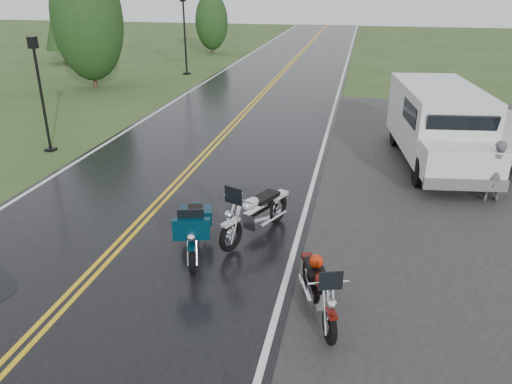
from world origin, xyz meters
TOP-DOWN VIEW (x-y plane):
  - ground at (0.00, 0.00)m, footprint 120.00×120.00m
  - road at (0.00, 10.00)m, footprint 8.00×100.00m
  - motorcycle_red at (4.75, -1.59)m, footprint 1.38×2.21m
  - motorcycle_teal at (1.97, -0.09)m, footprint 1.39×2.39m
  - motorcycle_silver at (2.49, 0.90)m, footprint 1.77×2.54m
  - van_white at (6.73, 5.64)m, footprint 3.08×6.42m
  - person_at_van at (8.50, 4.98)m, footprint 0.69×0.55m
  - lamp_post_near_left at (-5.32, 6.38)m, footprint 0.33×0.33m
  - lamp_post_far_left at (-5.73, 21.65)m, footprint 0.41×0.41m
  - tree_left_mid at (-9.19, 16.66)m, footprint 3.65×3.65m
  - tree_left_far at (-6.87, 31.15)m, footprint 2.53×2.53m
  - pine_left_far at (-15.51, 24.29)m, footprint 2.54×2.54m

SIDE VIEW (x-z plane):
  - ground at x=0.00m, z-range 0.00..0.00m
  - road at x=0.00m, z-range 0.00..0.04m
  - motorcycle_red at x=4.75m, z-range 0.00..1.23m
  - motorcycle_teal at x=1.97m, z-range 0.00..1.33m
  - motorcycle_silver at x=2.49m, z-range 0.00..1.41m
  - person_at_van at x=8.50m, z-range 0.00..1.64m
  - van_white at x=6.73m, z-range 0.00..2.43m
  - lamp_post_near_left at x=-5.32m, z-range 0.00..3.81m
  - tree_left_far at x=-6.87m, z-range 0.00..3.89m
  - lamp_post_far_left at x=-5.73m, z-range 0.00..4.73m
  - pine_left_far at x=-15.51m, z-range 0.00..5.29m
  - tree_left_mid at x=-9.19m, z-range 0.00..5.70m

